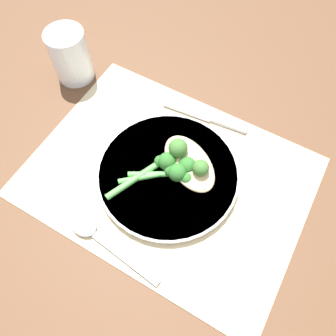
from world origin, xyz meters
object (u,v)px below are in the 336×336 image
Objects in this scene: chicken_fillet at (189,163)px; broccoli_stalk_right at (182,170)px; plate at (168,174)px; water_glass at (70,56)px; broccoli_stalk_left at (170,173)px; spoon at (93,233)px; knife at (206,116)px; broccoli_stalk_front at (157,166)px.

broccoli_stalk_right is at bearing -101.07° from chicken_fillet.
water_glass reaches higher than plate.
plate is 0.31m from water_glass.
water_glass is (-0.30, 0.12, 0.02)m from broccoli_stalk_left.
water_glass reaches higher than chicken_fillet.
plate is 2.34× the size of water_glass.
chicken_fillet is 0.20m from spoon.
spoon is (-0.05, -0.15, -0.00)m from plate.
plate is at bearing -131.90° from chicken_fillet.
water_glass reaches higher than knife.
chicken_fillet is at bearing 59.85° from broccoli_stalk_front.
knife is at bearing -3.76° from spoon.
chicken_fillet is at bearing 138.73° from broccoli_stalk_right.
plate is at bearing -167.62° from broccoli_stalk_left.
broccoli_stalk_front is at bearing -167.21° from plate.
plate is 0.16m from spoon.
broccoli_stalk_right reaches higher than knife.
plate is 2.03× the size of broccoli_stalk_front.
broccoli_stalk_left is at bearing -16.33° from spoon.
chicken_fillet is 0.78× the size of spoon.
broccoli_stalk_right is 0.14m from knife.
plate is 0.03m from broccoli_stalk_front.
knife is 1.63× the size of water_glass.
broccoli_stalk_front is 0.16m from knife.
broccoli_stalk_left and broccoli_stalk_front have the same top height.
broccoli_stalk_front reaches higher than plate.
knife is at bearing 101.76° from chicken_fillet.
spoon is at bearing 164.32° from knife.
broccoli_stalk_front is 1.16× the size of water_glass.
spoon is at bearing -55.12° from broccoli_stalk_right.
broccoli_stalk_right is 0.59× the size of spoon.
broccoli_stalk_front reaches higher than chicken_fillet.
broccoli_stalk_left is 0.32m from water_glass.
chicken_fillet is 1.32× the size of broccoli_stalk_right.
broccoli_stalk_right is at bearing -18.53° from spoon.
knife is (-0.01, 0.15, -0.02)m from broccoli_stalk_left.
broccoli_stalk_left is 0.58× the size of knife.
plate reaches higher than spoon.
chicken_fillet is 1.15× the size of broccoli_stalk_front.
plate is at bearing -96.95° from broccoli_stalk_right.
knife is at bearing 141.47° from broccoli_stalk_left.
chicken_fillet is at bearing -15.13° from water_glass.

